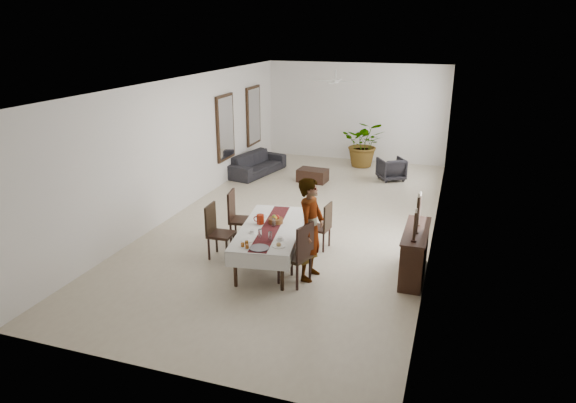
{
  "coord_description": "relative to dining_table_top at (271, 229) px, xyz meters",
  "views": [
    {
      "loc": [
        3.3,
        -10.87,
        4.36
      ],
      "look_at": [
        0.25,
        -1.79,
        1.05
      ],
      "focal_mm": 32.0,
      "sensor_mm": 36.0,
      "label": 1
    }
  ],
  "objects": [
    {
      "name": "wall_back",
      "position": [
        -0.12,
        8.41,
        0.92
      ],
      "size": [
        6.0,
        0.02,
        3.2
      ],
      "primitive_type": "cube",
      "color": "white",
      "rests_on": "floor"
    },
    {
      "name": "chair_left_near_leg_bl",
      "position": [
        -0.83,
        0.09,
        -0.46
      ],
      "size": [
        0.05,
        0.05,
        0.45
      ],
      "primitive_type": "cylinder",
      "rotation": [
        0.0,
        0.0,
        0.05
      ],
      "color": "black",
      "rests_on": "floor"
    },
    {
      "name": "floor",
      "position": [
        -0.12,
        2.41,
        -0.68
      ],
      "size": [
        6.0,
        12.0,
        0.0
      ],
      "primitive_type": "cube",
      "color": "beige",
      "rests_on": "ground"
    },
    {
      "name": "sideboard_top",
      "position": [
        2.66,
        0.27,
        0.2
      ],
      "size": [
        0.43,
        1.51,
        0.03
      ],
      "primitive_type": "cube",
      "color": "black",
      "rests_on": "sideboard_body"
    },
    {
      "name": "candlestick_far_candle",
      "position": [
        2.66,
        0.51,
        0.82
      ],
      "size": [
        0.03,
        0.03,
        0.08
      ],
      "primitive_type": "cylinder",
      "color": "silver",
      "rests_on": "candlestick_far_shaft"
    },
    {
      "name": "wall_front",
      "position": [
        -0.12,
        -3.59,
        0.92
      ],
      "size": [
        6.0,
        0.02,
        3.2
      ],
      "primitive_type": "cube",
      "color": "white",
      "rests_on": "floor"
    },
    {
      "name": "chair_left_near_back",
      "position": [
        -1.21,
        -0.12,
        0.11
      ],
      "size": [
        0.06,
        0.46,
        0.58
      ],
      "primitive_type": "cube",
      "rotation": [
        0.0,
        0.0,
        -1.52
      ],
      "color": "black",
      "rests_on": "chair_left_near_seat"
    },
    {
      "name": "plate_near_right",
      "position": [
        0.44,
        -0.79,
        0.04
      ],
      "size": [
        0.23,
        0.23,
        0.01
      ],
      "primitive_type": "cylinder",
      "color": "white",
      "rests_on": "tablecloth_top"
    },
    {
      "name": "mirror_frame_far",
      "position": [
        -3.08,
        6.71,
        0.92
      ],
      "size": [
        0.06,
        1.05,
        1.85
      ],
      "primitive_type": "cube",
      "color": "black",
      "rests_on": "wall_left"
    },
    {
      "name": "tablecloth_drape_far",
      "position": [
        -0.18,
        1.2,
        -0.11
      ],
      "size": [
        1.1,
        0.18,
        0.28
      ],
      "primitive_type": "cube",
      "rotation": [
        0.0,
        0.0,
        0.15
      ],
      "color": "white",
      "rests_on": "dining_table_top"
    },
    {
      "name": "chair_right_far_leg_br",
      "position": [
        0.55,
        1.11,
        -0.48
      ],
      "size": [
        0.05,
        0.05,
        0.41
      ],
      "primitive_type": "cylinder",
      "rotation": [
        0.0,
        0.0,
        -0.11
      ],
      "color": "black",
      "rests_on": "floor"
    },
    {
      "name": "chair_right_near_leg_bl",
      "position": [
        0.44,
        -0.8,
        -0.44
      ],
      "size": [
        0.06,
        0.06,
        0.48
      ],
      "primitive_type": "cylinder",
      "rotation": [
        0.0,
        0.0,
        -0.3
      ],
      "color": "black",
      "rests_on": "floor"
    },
    {
      "name": "mirror_glass_near",
      "position": [
        -3.04,
        4.61,
        0.92
      ],
      "size": [
        0.01,
        0.9,
        1.7
      ],
      "primitive_type": "cube",
      "color": "white",
      "rests_on": "mirror_frame_near"
    },
    {
      "name": "candlestick_near_base",
      "position": [
        2.66,
        -0.26,
        0.23
      ],
      "size": [
        0.1,
        0.1,
        0.03
      ],
      "primitive_type": "cylinder",
      "color": "black",
      "rests_on": "sideboard_top"
    },
    {
      "name": "teacup_right",
      "position": [
        0.37,
        -0.52,
        0.06
      ],
      "size": [
        0.08,
        0.08,
        0.06
      ],
      "primitive_type": "cylinder",
      "color": "white",
      "rests_on": "saucer_right"
    },
    {
      "name": "chair_left_far_leg_fr",
      "position": [
        -1.06,
        0.46,
        -0.45
      ],
      "size": [
        0.05,
        0.05,
        0.47
      ],
      "primitive_type": "cylinder",
      "rotation": [
        0.0,
        0.0,
        0.17
      ],
      "color": "black",
      "rests_on": "floor"
    },
    {
      "name": "potted_plant",
      "position": [
        0.37,
        7.61,
        0.06
      ],
      "size": [
        1.41,
        1.24,
        1.5
      ],
      "primitive_type": "imported",
      "rotation": [
        0.0,
        0.0,
        0.06
      ],
      "color": "#2B5823",
      "rests_on": "floor"
    },
    {
      "name": "chair_right_near_seat",
      "position": [
        0.69,
        -0.67,
        -0.18
      ],
      "size": [
        0.61,
        0.61,
        0.06
      ],
      "primitive_type": "cube",
      "rotation": [
        0.0,
        0.0,
        1.27
      ],
      "color": "black",
      "rests_on": "chair_right_near_leg_fl"
    },
    {
      "name": "chair_left_near_seat",
      "position": [
        -1.0,
        -0.11,
        -0.21
      ],
      "size": [
        0.48,
        0.48,
        0.05
      ],
      "primitive_type": "cube",
      "rotation": [
        0.0,
        0.0,
        -1.52
      ],
      "color": "black",
      "rests_on": "chair_left_near_leg_fl"
    },
    {
      "name": "table_runner",
      "position": [
        0.0,
        0.0,
        0.04
      ],
      "size": [
        0.69,
        2.38,
        0.0
      ],
      "primitive_type": "cube",
      "rotation": [
        0.0,
        0.0,
        0.15
      ],
      "color": "maroon",
      "rests_on": "tablecloth_top"
    },
    {
      "name": "chair_right_near_back",
      "position": [
        0.9,
        -0.73,
        0.16
      ],
      "size": [
        0.19,
        0.48,
        0.62
      ],
      "primitive_type": "cube",
      "rotation": [
        0.0,
        0.0,
        1.27
      ],
      "color": "black",
      "rests_on": "chair_right_near_seat"
    },
    {
      "name": "chair_right_far_back",
      "position": [
        0.88,
        0.91,
        0.03
      ],
      "size": [
        0.08,
        0.42,
        0.53
      ],
      "primitive_type": "cube",
      "rotation": [
        0.0,
        0.0,
        1.46
      ],
      "color": "black",
      "rests_on": "chair_right_far_seat"
    },
    {
      "name": "armchair",
      "position": [
        1.43,
        6.34,
        -0.36
      ],
      "size": [
        0.97,
        0.98,
        0.66
      ],
      "primitive_type": "imported",
      "rotation": [
        0.0,
        0.0,
        3.69
      ],
      "color": "#242227",
      "rests_on": "floor"
    },
    {
      "name": "wine_glass_far",
      "position": [
        0.04,
        0.05,
        0.11
      ],
      "size": [
        0.07,
        0.07,
        0.16
      ],
      "primitive_type": "cylinder",
      "color": "white",
      "rests_on": "tablecloth_top"
    },
    {
      "name": "fruit_red",
      "position": [
        0.04,
        0.26,
        0.15
      ],
      "size": [
        0.08,
        0.08,
        0.08
      ],
      "primitive_type": "sphere",
      "color": "#A81810",
      "rests_on": "fruit_basket"
    },
    {
      "name": "mirror_glass_far",
      "position": [
        -3.04,
        6.71,
        0.92
      ],
      "size": [
        0.01,
        0.9,
        1.7
      ],
      "primitive_type": "cube",
      "color": "silver",
      "rests_on": "mirror_frame_far"
    },
    {
      "name": "chair_left_far_leg_bl",
      "position": [
        -0.74,
        0.9,
        -0.45
      ],
      "size": [
        0.05,
        0.05,
        0.47
      ],
      "primitive_type": "cylinder",
      "rotation": [
        0.0,
        0.0,
        0.17
      ],
      "color": "black",
      "rests_on": "floor"
    },
    {
      "name": "chair_right_far_leg_fr",
      "position": [
        0.88,
        1.08,
        -0.48
      ],
      "size": [
        0.05,
        0.05,
        0.41
      ],
      "primitive_type": "cylinder",
      "rotation": [
        0.0,
        0.0,
        -0.11
      ],
      "color": "black",
      "rests_on": "floor"
    },
    {
      "name": "tablecloth_drape_near",
      "position": [
        0.18,
        -1.2,
        -0.11
      ],
      "size": [
        1.1,
        0.18,
        0.28
      ],
      "primitive_type": "cube",
      "rotation": [
        0.0,
        0.0,
        0.15
      ],
      "color": "silver",
      "rests_on": "dining_table_top"
    },
    {
      "name": "chair_left_near_leg_fl",
      "position": [
        -1.2,
        0.07,
        -0.46
      ],
      "size": [
        0.05,
        0.05,
        0.45
      ],
      "primitive_type": "cylinder",
      "rotation": [
        0.0,
        0.0,
        0.05
      ],
      "color": "black",
      "rests_on": "floor"
    },
    {
      "name": "table_leg_fl",
      "position": [
        -0.25,
        -1.13,
        -0.35
      ],
      "size": [
        0.08,
        0.08,
        0.66
      ],
      "primitive_type": "cylinder",
      "rotation": [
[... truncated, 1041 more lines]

